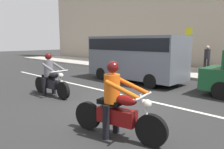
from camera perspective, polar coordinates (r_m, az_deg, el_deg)
ground_plane at (r=7.28m, az=0.83°, el=-7.33°), size 80.00×80.00×0.00m
sidewalk_slab at (r=14.09m, az=23.67°, el=0.12°), size 40.00×4.40×0.14m
lane_marking_stripe at (r=8.20m, az=3.03°, el=-5.47°), size 18.00×0.14×0.01m
motorcycle_with_rider_gray at (r=8.35m, az=-15.95°, el=-1.03°), size 2.17×0.70×1.59m
motorcycle_with_rider_orange_stripe at (r=4.57m, az=1.16°, el=-8.64°), size 2.20×0.78×1.62m
parked_van_slate_gray at (r=10.89m, az=6.16°, el=5.07°), size 4.96×1.96×2.27m
street_sign_post at (r=15.01m, az=19.56°, el=7.47°), size 0.44×0.08×2.75m
pedestrian_bystander at (r=13.94m, az=23.86°, el=4.23°), size 0.34×0.34×1.62m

